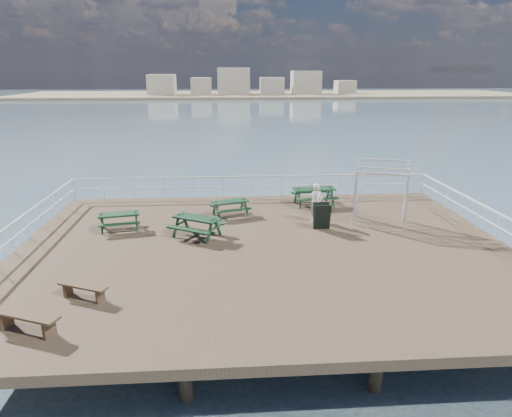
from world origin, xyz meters
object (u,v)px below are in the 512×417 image
object	(u,v)px
flat_bench_far	(26,318)
person	(317,203)
flat_bench_near	(83,288)
picnic_table_c	(314,193)
picnic_table_d	(197,222)
picnic_table_a	(119,218)
trellis_arbor	(380,195)
picnic_table_b	(230,205)

from	to	relation	value
flat_bench_far	person	size ratio (longest dim) A/B	1.10
flat_bench_near	flat_bench_far	distance (m)	1.90
picnic_table_c	picnic_table_d	xyz separation A→B (m)	(-5.34, -3.90, -0.04)
flat_bench_near	person	bearing A→B (deg)	63.10
picnic_table_a	flat_bench_far	world-z (taller)	picnic_table_a
picnic_table_c	person	size ratio (longest dim) A/B	1.27
flat_bench_far	trellis_arbor	distance (m)	13.75
picnic_table_a	person	xyz separation A→B (m)	(8.15, 0.49, 0.32)
picnic_table_b	picnic_table_c	size ratio (longest dim) A/B	0.91
picnic_table_b	picnic_table_c	bearing A→B (deg)	-0.27
picnic_table_d	trellis_arbor	bearing A→B (deg)	39.33
flat_bench_far	person	world-z (taller)	person
picnic_table_c	person	world-z (taller)	person
picnic_table_a	picnic_table_c	bearing A→B (deg)	7.18
picnic_table_c	picnic_table_d	size ratio (longest dim) A/B	0.90
person	picnic_table_b	bearing A→B (deg)	143.31
flat_bench_near	flat_bench_far	bearing A→B (deg)	-93.36
picnic_table_a	trellis_arbor	bearing A→B (deg)	-10.92
picnic_table_a	picnic_table_d	distance (m)	3.33
picnic_table_b	flat_bench_far	world-z (taller)	picnic_table_b
picnic_table_a	flat_bench_far	distance (m)	7.57
picnic_table_a	picnic_table_d	size ratio (longest dim) A/B	0.79
picnic_table_a	flat_bench_near	world-z (taller)	picnic_table_a
picnic_table_c	flat_bench_near	xyz separation A→B (m)	(-8.27, -8.75, -0.28)
picnic_table_b	picnic_table_d	world-z (taller)	picnic_table_d
flat_bench_near	picnic_table_b	bearing A→B (deg)	84.44
picnic_table_d	flat_bench_near	size ratio (longest dim) A/B	1.53
flat_bench_far	person	bearing A→B (deg)	65.16
flat_bench_near	flat_bench_far	world-z (taller)	flat_bench_far
picnic_table_a	picnic_table_c	size ratio (longest dim) A/B	0.87
flat_bench_near	trellis_arbor	distance (m)	12.12
picnic_table_d	person	distance (m)	5.20
picnic_table_c	flat_bench_near	world-z (taller)	picnic_table_c
picnic_table_c	trellis_arbor	distance (m)	3.61
flat_bench_near	trellis_arbor	bearing A→B (deg)	53.98
picnic_table_c	picnic_table_a	bearing A→B (deg)	-167.59
picnic_table_b	flat_bench_far	bearing A→B (deg)	-138.26
picnic_table_b	picnic_table_c	xyz separation A→B (m)	(4.01, 1.34, 0.11)
picnic_table_d	person	bearing A→B (deg)	47.61
trellis_arbor	person	distance (m)	2.66
picnic_table_d	flat_bench_near	world-z (taller)	picnic_table_d
flat_bench_far	trellis_arbor	xyz separation A→B (m)	(11.39, 7.66, 0.82)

